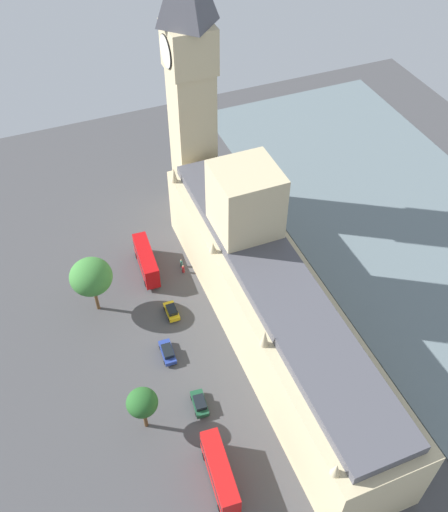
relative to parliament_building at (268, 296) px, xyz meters
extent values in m
plane|color=#424244|center=(1.99, 1.88, -8.13)|extent=(151.55, 151.55, 0.00)
cube|color=#CCBA8E|center=(-0.01, 1.88, -1.54)|extent=(13.13, 63.57, 13.18)
cube|color=#CCBA8E|center=(-0.01, -9.56, 4.72)|extent=(9.58, 9.58, 25.71)
cube|color=#4C4C54|center=(-0.01, 1.88, 5.85)|extent=(9.98, 61.03, 1.60)
cone|color=#CCBA8E|center=(6.16, -26.72, 6.45)|extent=(1.20, 1.20, 2.79)
cone|color=#CCBA8E|center=(6.16, -7.65, 6.00)|extent=(1.20, 1.20, 1.89)
cone|color=#CCBA8E|center=(6.16, 11.42, 6.51)|extent=(1.20, 1.20, 2.91)
cone|color=#CCBA8E|center=(6.16, 30.49, 6.08)|extent=(1.20, 1.20, 2.06)
cube|color=#CCBA8E|center=(-0.33, -34.74, 6.55)|extent=(7.10, 7.10, 29.35)
cube|color=#CCBA8E|center=(-0.33, -34.74, 25.18)|extent=(7.81, 7.81, 7.92)
cylinder|color=silver|center=(3.73, -34.74, 25.18)|extent=(0.25, 5.40, 5.40)
torus|color=black|center=(3.73, -34.74, 25.18)|extent=(0.24, 5.64, 5.64)
cylinder|color=silver|center=(-0.33, -38.80, 25.18)|extent=(5.40, 0.25, 5.40)
torus|color=black|center=(-0.33, -38.80, 25.18)|extent=(5.64, 0.24, 5.64)
cube|color=#B20C0F|center=(14.42, -19.98, -5.48)|extent=(3.08, 10.62, 4.20)
cube|color=black|center=(14.42, -19.98, -5.40)|extent=(3.11, 10.23, 0.70)
cylinder|color=black|center=(13.47, -16.25, -7.58)|extent=(0.41, 1.12, 1.10)
cylinder|color=black|center=(15.77, -16.38, -7.58)|extent=(0.41, 1.12, 1.10)
cylinder|color=black|center=(13.06, -23.59, -7.58)|extent=(0.41, 1.12, 1.10)
cylinder|color=black|center=(15.36, -23.72, -7.58)|extent=(0.41, 1.12, 1.10)
cube|color=gold|center=(13.50, -8.57, -7.41)|extent=(1.85, 4.05, 0.75)
cube|color=black|center=(13.50, -8.37, -6.71)|extent=(1.54, 2.28, 0.65)
cylinder|color=black|center=(14.32, -9.87, -7.79)|extent=(0.26, 0.68, 0.68)
cylinder|color=black|center=(12.66, -9.85, -7.79)|extent=(0.26, 0.68, 0.68)
cylinder|color=black|center=(14.34, -7.29, -7.79)|extent=(0.26, 0.68, 0.68)
cylinder|color=black|center=(12.69, -7.27, -7.79)|extent=(0.26, 0.68, 0.68)
cube|color=navy|center=(16.71, -0.87, -7.41)|extent=(2.09, 4.74, 0.75)
cube|color=black|center=(16.73, -0.63, -6.71)|extent=(1.69, 2.68, 0.65)
cylinder|color=black|center=(17.49, -2.40, -7.79)|extent=(0.28, 0.69, 0.68)
cylinder|color=black|center=(15.79, -2.31, -7.79)|extent=(0.28, 0.69, 0.68)
cylinder|color=black|center=(17.64, 0.58, -7.79)|extent=(0.28, 0.69, 0.68)
cylinder|color=black|center=(15.94, 0.66, -7.79)|extent=(0.28, 0.69, 0.68)
cube|color=#19472D|center=(15.12, 9.61, -7.41)|extent=(2.29, 4.49, 0.75)
cube|color=black|center=(15.14, 9.83, -6.71)|extent=(1.81, 2.56, 0.65)
cylinder|color=black|center=(15.85, 8.15, -7.79)|extent=(0.31, 0.70, 0.68)
cylinder|color=black|center=(14.13, 8.32, -7.79)|extent=(0.31, 0.70, 0.68)
cylinder|color=black|center=(16.11, 10.91, -7.79)|extent=(0.31, 0.70, 0.68)
cylinder|color=black|center=(14.40, 11.07, -7.79)|extent=(0.31, 0.70, 0.68)
cube|color=red|center=(16.47, 21.24, -5.48)|extent=(3.35, 10.67, 4.20)
cube|color=black|center=(16.47, 21.24, -5.40)|extent=(3.37, 10.27, 0.70)
cylinder|color=black|center=(15.63, 25.00, -7.58)|extent=(0.44, 1.12, 1.10)
cylinder|color=black|center=(17.92, 24.81, -7.58)|extent=(0.44, 1.12, 1.10)
cylinder|color=black|center=(15.03, 17.67, -7.58)|extent=(0.44, 1.12, 1.10)
cylinder|color=black|center=(17.32, 17.48, -7.58)|extent=(0.44, 1.12, 1.10)
cylinder|color=maroon|center=(8.47, -17.14, -7.42)|extent=(0.58, 0.58, 1.43)
sphere|color=tan|center=(8.47, -17.14, -6.57)|extent=(0.27, 0.27, 0.27)
cube|color=#336B60|center=(8.76, -17.21, -7.34)|extent=(0.18, 0.34, 0.26)
cylinder|color=#336B60|center=(8.30, -18.73, -7.45)|extent=(0.51, 0.51, 1.36)
sphere|color=tan|center=(8.30, -18.73, -6.63)|extent=(0.26, 0.26, 0.26)
cube|color=#336B60|center=(8.34, -18.44, -7.38)|extent=(0.33, 0.14, 0.24)
cylinder|color=brown|center=(24.78, -14.51, -5.45)|extent=(0.56, 0.56, 5.36)
ellipsoid|color=#387533|center=(24.78, -14.51, -0.15)|extent=(6.98, 6.98, 5.94)
cylinder|color=brown|center=(23.35, 9.65, -5.81)|extent=(0.56, 0.56, 4.64)
ellipsoid|color=#235623|center=(23.35, 9.65, -1.83)|extent=(4.44, 4.44, 3.77)
camera|label=1|loc=(28.08, 51.66, 68.00)|focal=40.14mm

